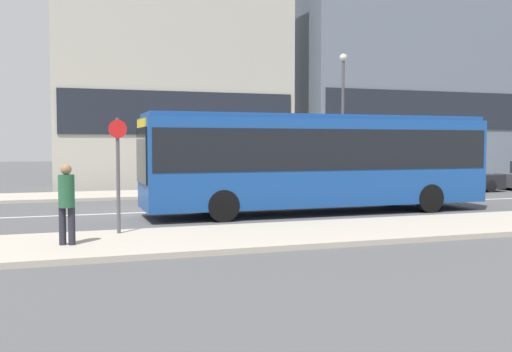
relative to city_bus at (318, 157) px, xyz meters
The scene contains 11 objects.
ground_plane 5.95m from the city_bus, 159.80° to the left, with size 120.00×120.00×0.00m, color #4F4F51.
sidewalk_near 7.06m from the city_bus, 140.91° to the right, with size 44.00×3.50×0.13m.
sidewalk_far 9.93m from the city_bus, 122.86° to the left, with size 44.00×3.50×0.13m.
lane_centerline 5.94m from the city_bus, 159.80° to the left, with size 41.80×0.16×0.01m.
apartment_block_left_tower 14.65m from the city_bus, 99.87° to the left, with size 12.49×4.21×14.10m.
apartment_block_right_tower 19.38m from the city_bus, 47.77° to the left, with size 13.84×4.48×15.74m.
city_bus is the anchor object (origin of this frame).
parked_car_0 11.30m from the city_bus, 29.44° to the left, with size 4.53×1.76×1.34m.
pedestrian_near_stop 9.21m from the city_bus, 150.84° to the right, with size 0.34×0.34×1.76m.
bus_stop_sign 7.52m from the city_bus, 154.91° to the right, with size 0.44×0.12×2.82m.
street_lamp 8.93m from the city_bus, 57.34° to the left, with size 0.36×0.36×6.48m.
Camera 1 is at (-2.75, -19.33, 2.32)m, focal length 40.00 mm.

